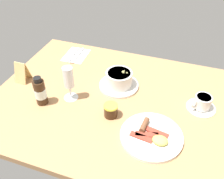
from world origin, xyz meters
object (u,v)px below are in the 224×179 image
Objects in this scene: coffee_cup at (202,103)px; wine_glass at (69,79)px; cutlery_setting at (76,55)px; sauce_bottle_brown at (40,92)px; breakfast_plate at (152,136)px; menu_card at (22,72)px; jam_jar at (111,110)px; porridge_bowl at (118,80)px.

wine_glass reaches higher than coffee_cup.
cutlery_setting is 1.20× the size of sauce_bottle_brown.
cutlery_setting is 0.69× the size of breakfast_plate.
menu_card is at bearing 5.42° from coffee_cup.
cutlery_setting is at bearing -16.68° from coffee_cup.
coffee_cup reaches higher than jam_jar.
jam_jar is 0.58× the size of menu_card.
coffee_cup is at bearing -174.58° from menu_card.
menu_card is at bearing 63.73° from cutlery_setting.
sauce_bottle_brown is at bearing 147.08° from menu_card.
porridge_bowl is 39.39cm from coffee_cup.
sauce_bottle_brown is (10.66, 7.29, -4.34)cm from wine_glass.
wine_glass is at bearing 12.24° from coffee_cup.
wine_glass is (-13.98, 33.79, 10.37)cm from cutlery_setting.
jam_jar is at bearing -175.61° from sauce_bottle_brown.
breakfast_plate is at bearing 167.48° from menu_card.
wine_glass is 29.37cm from menu_card.
coffee_cup is 0.52× the size of breakfast_plate.
wine_glass is 0.68× the size of breakfast_plate.
wine_glass is 23.08cm from jam_jar.
jam_jar is (36.07, 17.27, 0.06)cm from coffee_cup.
jam_jar is at bearing 169.61° from menu_card.
sauce_bottle_brown reaches higher than breakfast_plate.
breakfast_plate is 70.55cm from menu_card.
porridge_bowl is 47.83cm from menu_card.
breakfast_plate is (-50.87, 3.68, -5.36)cm from sauce_bottle_brown.
breakfast_plate is at bearing 164.73° from wine_glass.
porridge_bowl is 20.29cm from jam_jar.
porridge_bowl is 0.78× the size of breakfast_plate.
coffee_cup is 2.09× the size of jam_jar.
coffee_cup is 29.06cm from breakfast_plate.
porridge_bowl reaches higher than jam_jar.
sauce_bottle_brown is (-3.32, 41.08, 6.02)cm from cutlery_setting.
menu_card reaches higher than jam_jar.
coffee_cup reaches higher than cutlery_setting.
menu_card reaches higher than porridge_bowl.
cutlery_setting is 41.65cm from sauce_bottle_brown.
jam_jar is 50.65cm from menu_card.
sauce_bottle_brown is 21.33cm from menu_card.
porridge_bowl is 1.36× the size of sauce_bottle_brown.
breakfast_plate is (-22.19, 26.14, -3.07)cm from porridge_bowl.
jam_jar is 32.16cm from sauce_bottle_brown.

